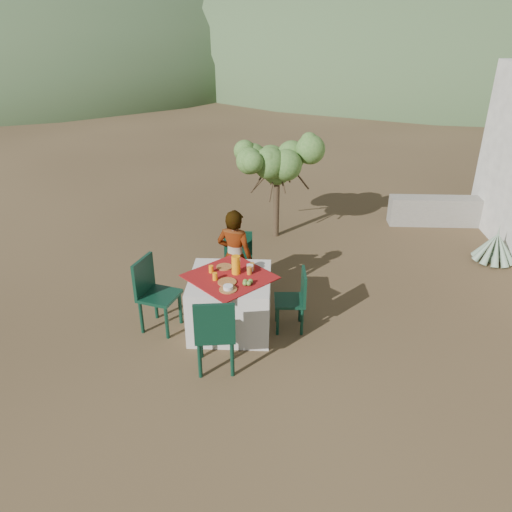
{
  "coord_description": "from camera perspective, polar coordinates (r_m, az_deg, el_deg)",
  "views": [
    {
      "loc": [
        0.12,
        -5.8,
        3.78
      ],
      "look_at": [
        -0.15,
        0.1,
        0.86
      ],
      "focal_mm": 35.0,
      "sensor_mm": 36.0,
      "label": 1
    }
  ],
  "objects": [
    {
      "name": "ground",
      "position": [
        6.92,
        1.22,
        -6.75
      ],
      "size": [
        160.0,
        160.0,
        0.0
      ],
      "primitive_type": "plane",
      "color": "#3B2B1A",
      "rests_on": "ground"
    },
    {
      "name": "table",
      "position": [
        6.49,
        -2.93,
        -5.28
      ],
      "size": [
        1.3,
        1.3,
        0.76
      ],
      "color": "silver",
      "rests_on": "ground"
    },
    {
      "name": "chair_far",
      "position": [
        7.29,
        -2.08,
        -0.42
      ],
      "size": [
        0.42,
        0.42,
        0.9
      ],
      "rotation": [
        0.0,
        0.0,
        0.02
      ],
      "color": "black",
      "rests_on": "ground"
    },
    {
      "name": "chair_near",
      "position": [
        5.66,
        -4.7,
        -8.63
      ],
      "size": [
        0.5,
        0.5,
        0.98
      ],
      "rotation": [
        0.0,
        0.0,
        3.26
      ],
      "color": "black",
      "rests_on": "ground"
    },
    {
      "name": "chair_left",
      "position": [
        6.54,
        -11.67,
        -3.91
      ],
      "size": [
        0.57,
        0.57,
        0.98
      ],
      "rotation": [
        0.0,
        0.0,
        1.28
      ],
      "color": "black",
      "rests_on": "ground"
    },
    {
      "name": "chair_right",
      "position": [
        6.44,
        4.51,
        -4.73
      ],
      "size": [
        0.4,
        0.4,
        0.84
      ],
      "rotation": [
        0.0,
        0.0,
        4.76
      ],
      "color": "black",
      "rests_on": "ground"
    },
    {
      "name": "person",
      "position": [
        6.92,
        -2.44,
        -0.14
      ],
      "size": [
        0.59,
        0.47,
        1.4
      ],
      "primitive_type": "imported",
      "rotation": [
        0.0,
        0.0,
        2.84
      ],
      "color": "#8C6651",
      "rests_on": "ground"
    },
    {
      "name": "shrub_tree",
      "position": [
        8.91,
        2.77,
        10.23
      ],
      "size": [
        1.41,
        1.39,
        1.66
      ],
      "color": "#413220",
      "rests_on": "ground"
    },
    {
      "name": "agave",
      "position": [
        9.14,
        25.65,
        0.86
      ],
      "size": [
        0.7,
        0.68,
        0.74
      ],
      "rotation": [
        0.0,
        0.0,
        0.06
      ],
      "color": "gray",
      "rests_on": "ground"
    },
    {
      "name": "stone_wall",
      "position": [
        10.44,
        22.02,
        4.76
      ],
      "size": [
        2.6,
        0.35,
        0.55
      ],
      "primitive_type": "cube",
      "color": "gray",
      "rests_on": "ground"
    },
    {
      "name": "hill_near_left",
      "position": [
        40.3,
        -25.48,
        18.61
      ],
      "size": [
        40.0,
        40.0,
        16.0
      ],
      "primitive_type": "ellipsoid",
      "color": "#35502D",
      "rests_on": "ground"
    },
    {
      "name": "hill_near_right",
      "position": [
        43.62,
        19.69,
        19.98
      ],
      "size": [
        48.0,
        48.0,
        20.0
      ],
      "primitive_type": "ellipsoid",
      "color": "#35502D",
      "rests_on": "ground"
    },
    {
      "name": "hill_far_center",
      "position": [
        58.07,
        -1.52,
        22.61
      ],
      "size": [
        60.0,
        60.0,
        24.0
      ],
      "primitive_type": "ellipsoid",
      "color": "slate",
      "rests_on": "ground"
    },
    {
      "name": "plate_far",
      "position": [
        6.51,
        -3.64,
        -1.25
      ],
      "size": [
        0.21,
        0.21,
        0.01
      ],
      "primitive_type": "cylinder",
      "color": "brown",
      "rests_on": "table"
    },
    {
      "name": "plate_near",
      "position": [
        6.16,
        -3.33,
        -2.99
      ],
      "size": [
        0.23,
        0.23,
        0.01
      ],
      "primitive_type": "cylinder",
      "color": "brown",
      "rests_on": "table"
    },
    {
      "name": "glass_far",
      "position": [
        6.39,
        -5.15,
        -1.5
      ],
      "size": [
        0.06,
        0.06,
        0.09
      ],
      "primitive_type": "cylinder",
      "color": "orange",
      "rests_on": "table"
    },
    {
      "name": "glass_near",
      "position": [
        6.2,
        -4.71,
        -2.35
      ],
      "size": [
        0.06,
        0.06,
        0.1
      ],
      "primitive_type": "cylinder",
      "color": "orange",
      "rests_on": "table"
    },
    {
      "name": "juice_pitcher",
      "position": [
        6.31,
        -2.31,
        -1.02
      ],
      "size": [
        0.11,
        0.11,
        0.24
      ],
      "primitive_type": "cylinder",
      "color": "orange",
      "rests_on": "table"
    },
    {
      "name": "bowl_plate",
      "position": [
        6.0,
        -3.21,
        -3.83
      ],
      "size": [
        0.22,
        0.22,
        0.01
      ],
      "primitive_type": "cylinder",
      "color": "brown",
      "rests_on": "table"
    },
    {
      "name": "white_bowl",
      "position": [
        5.99,
        -3.21,
        -3.6
      ],
      "size": [
        0.12,
        0.12,
        0.04
      ],
      "primitive_type": "cylinder",
      "color": "silver",
      "rests_on": "bowl_plate"
    },
    {
      "name": "jar_left",
      "position": [
        6.32,
        -0.76,
        -1.68
      ],
      "size": [
        0.06,
        0.06,
        0.1
      ],
      "primitive_type": "cylinder",
      "color": "#BD7321",
      "rests_on": "table"
    },
    {
      "name": "jar_right",
      "position": [
        6.42,
        -0.46,
        -1.2
      ],
      "size": [
        0.06,
        0.06,
        0.1
      ],
      "primitive_type": "cylinder",
      "color": "#BD7321",
      "rests_on": "table"
    },
    {
      "name": "napkin_holder",
      "position": [
        6.39,
        -0.71,
        -1.34
      ],
      "size": [
        0.09,
        0.06,
        0.1
      ],
      "primitive_type": "cube",
      "rotation": [
        0.0,
        0.0,
        0.23
      ],
      "color": "silver",
      "rests_on": "table"
    },
    {
      "name": "fruit_cluster",
      "position": [
        6.09,
        -0.99,
        -3.03
      ],
      "size": [
        0.13,
        0.12,
        0.06
      ],
      "color": "#5C8530",
      "rests_on": "table"
    }
  ]
}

